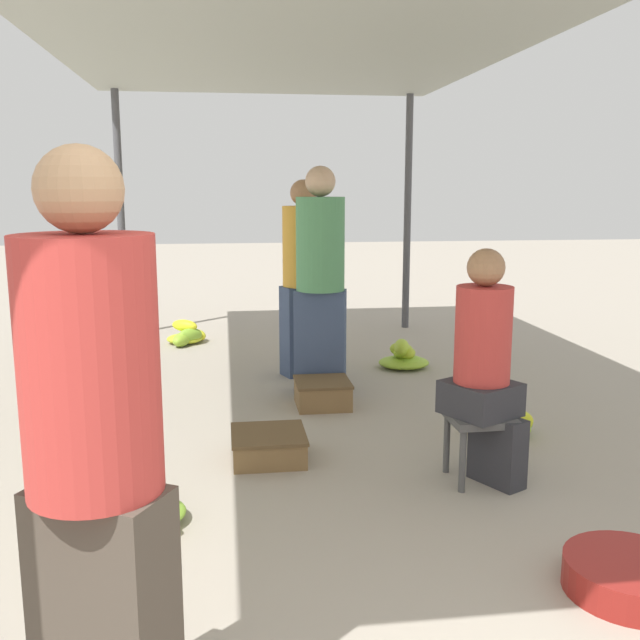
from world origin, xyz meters
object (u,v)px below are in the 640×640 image
(banana_pile_left_0, at_px, (135,507))
(banana_pile_left_1, at_px, (187,336))
(banana_pile_right_1, at_px, (404,357))
(shopper_walking_far, at_px, (320,278))
(vendor_seated, at_px, (485,364))
(crate_mid, at_px, (323,393))
(stool, at_px, (479,427))
(basin_black, at_px, (630,576))
(shopper_walking_mid, at_px, (304,275))
(banana_pile_right_0, at_px, (505,423))
(crate_near, at_px, (269,446))
(vendor_foreground, at_px, (95,457))

(banana_pile_left_0, xyz_separation_m, banana_pile_left_1, (0.05, 4.06, -0.01))
(banana_pile_right_1, xyz_separation_m, shopper_walking_far, (-0.85, -0.67, 0.81))
(vendor_seated, height_order, crate_mid, vendor_seated)
(stool, height_order, shopper_walking_far, shopper_walking_far)
(stool, relative_size, shopper_walking_far, 0.22)
(basin_black, height_order, shopper_walking_mid, shopper_walking_mid)
(basin_black, distance_m, crate_mid, 2.76)
(stool, xyz_separation_m, banana_pile_left_0, (-1.81, -0.29, -0.22))
(vendor_seated, height_order, banana_pile_right_0, vendor_seated)
(vendor_seated, xyz_separation_m, crate_near, (-1.14, 0.47, -0.58))
(banana_pile_left_1, bearing_deg, banana_pile_right_0, -54.49)
(banana_pile_left_1, height_order, banana_pile_right_1, banana_pile_right_1)
(shopper_walking_far, bearing_deg, basin_black, -74.09)
(vendor_seated, height_order, crate_near, vendor_seated)
(basin_black, distance_m, shopper_walking_far, 3.21)
(crate_near, bearing_deg, vendor_seated, -22.63)
(vendor_seated, distance_m, crate_mid, 1.72)
(vendor_foreground, relative_size, crate_near, 3.87)
(crate_near, bearing_deg, banana_pile_right_1, 56.45)
(vendor_foreground, distance_m, banana_pile_left_1, 5.53)
(crate_near, distance_m, crate_mid, 1.10)
(vendor_seated, xyz_separation_m, banana_pile_right_1, (0.21, 2.50, -0.56))
(banana_pile_left_1, bearing_deg, basin_black, -68.04)
(basin_black, height_order, banana_pile_left_1, banana_pile_left_1)
(shopper_walking_mid, bearing_deg, banana_pile_left_0, -112.53)
(vendor_seated, distance_m, basin_black, 1.30)
(vendor_seated, bearing_deg, basin_black, -79.87)
(banana_pile_left_1, distance_m, shopper_walking_mid, 1.91)
(banana_pile_right_0, bearing_deg, banana_pile_left_1, 125.51)
(vendor_seated, bearing_deg, banana_pile_left_0, -171.39)
(stool, height_order, shopper_walking_mid, shopper_walking_mid)
(basin_black, xyz_separation_m, crate_mid, (-0.88, 2.61, 0.03))
(vendor_foreground, relative_size, banana_pile_right_0, 3.67)
(banana_pile_left_0, bearing_deg, crate_near, 47.57)
(crate_mid, relative_size, shopper_walking_far, 0.23)
(crate_mid, height_order, shopper_walking_far, shopper_walking_far)
(basin_black, relative_size, crate_near, 1.20)
(vendor_foreground, bearing_deg, banana_pile_left_0, 94.00)
(vendor_foreground, height_order, vendor_seated, vendor_foreground)
(crate_mid, bearing_deg, stool, -65.78)
(banana_pile_left_1, relative_size, banana_pile_right_1, 1.19)
(banana_pile_left_0, height_order, crate_mid, banana_pile_left_0)
(banana_pile_left_1, bearing_deg, crate_near, -79.03)
(basin_black, xyz_separation_m, shopper_walking_far, (-0.85, 2.97, 0.85))
(basin_black, distance_m, crate_near, 2.10)
(basin_black, bearing_deg, stool, 100.83)
(banana_pile_left_0, height_order, shopper_walking_far, shopper_walking_far)
(banana_pile_right_1, bearing_deg, stool, -95.09)
(basin_black, relative_size, banana_pile_left_0, 1.08)
(basin_black, distance_m, banana_pile_right_0, 1.85)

